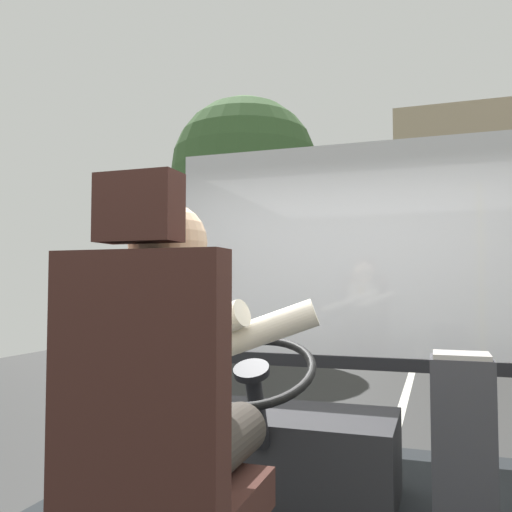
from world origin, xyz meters
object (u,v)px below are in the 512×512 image
(bus_driver, at_px, (176,378))
(fare_box, at_px, (463,441))
(steering_console, at_px, (279,450))
(driver_seat, at_px, (156,456))

(bus_driver, distance_m, fare_box, 1.35)
(bus_driver, xyz_separation_m, fare_box, (0.82, 1.00, -0.38))
(bus_driver, bearing_deg, fare_box, 50.51)
(steering_console, bearing_deg, driver_seat, -90.00)
(driver_seat, height_order, fare_box, driver_seat)
(driver_seat, relative_size, fare_box, 1.79)
(driver_seat, distance_m, steering_console, 1.24)
(fare_box, bearing_deg, steering_console, 174.04)
(driver_seat, bearing_deg, bus_driver, 90.00)
(bus_driver, bearing_deg, steering_console, 90.00)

